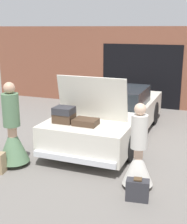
{
  "coord_description": "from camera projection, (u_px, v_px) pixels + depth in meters",
  "views": [
    {
      "loc": [
        2.39,
        -7.44,
        2.75
      ],
      "look_at": [
        0.0,
        -1.27,
        0.96
      ],
      "focal_mm": 50.0,
      "sensor_mm": 36.0,
      "label": 1
    }
  ],
  "objects": [
    {
      "name": "ground_plane",
      "position": [
        111.0,
        135.0,
        8.25
      ],
      "size": [
        40.0,
        40.0,
        0.0
      ],
      "primitive_type": "plane",
      "color": "slate"
    },
    {
      "name": "garage_wall_back",
      "position": [
        142.0,
        68.0,
        10.95
      ],
      "size": [
        12.0,
        0.14,
        2.8
      ],
      "color": "brown",
      "rests_on": "ground_plane"
    },
    {
      "name": "car",
      "position": [
        111.0,
        114.0,
        8.11
      ],
      "size": [
        1.88,
        4.71,
        1.76
      ],
      "color": "silver",
      "rests_on": "ground_plane"
    },
    {
      "name": "person_left",
      "position": [
        13.0,
        136.0,
        6.32
      ],
      "size": [
        0.64,
        0.64,
        1.74
      ],
      "rotation": [
        0.0,
        0.0,
        -1.6
      ],
      "color": "tan",
      "rests_on": "ground_plane"
    },
    {
      "name": "person_right",
      "position": [
        138.0,
        158.0,
        5.43
      ],
      "size": [
        0.54,
        0.54,
        1.54
      ],
      "rotation": [
        0.0,
        0.0,
        1.59
      ],
      "color": "beige",
      "rests_on": "ground_plane"
    },
    {
      "name": "suitcase_beside_right_person",
      "position": [
        137.0,
        190.0,
        5.11
      ],
      "size": [
        0.4,
        0.25,
        0.39
      ],
      "color": "#2D2D33",
      "rests_on": "ground_plane"
    }
  ]
}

